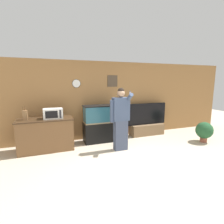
% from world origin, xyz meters
% --- Properties ---
extents(ground_plane, '(18.00, 18.00, 0.00)m').
position_xyz_m(ground_plane, '(0.00, 0.00, 0.00)').
color(ground_plane, beige).
extents(wall_back_paneled, '(10.00, 0.08, 2.60)m').
position_xyz_m(wall_back_paneled, '(-0.00, 2.59, 1.30)').
color(wall_back_paneled, olive).
rests_on(wall_back_paneled, ground_plane).
extents(counter_island, '(1.50, 0.69, 0.92)m').
position_xyz_m(counter_island, '(-1.97, 1.99, 0.46)').
color(counter_island, brown).
rests_on(counter_island, ground_plane).
extents(microwave, '(0.52, 0.33, 0.28)m').
position_xyz_m(microwave, '(-1.75, 1.95, 1.06)').
color(microwave, white).
rests_on(microwave, counter_island).
extents(knife_block, '(0.12, 0.12, 0.36)m').
position_xyz_m(knife_block, '(-2.46, 2.01, 1.05)').
color(knife_block, olive).
rests_on(knife_block, counter_island).
extents(aquarium_on_stand, '(1.15, 0.49, 1.19)m').
position_xyz_m(aquarium_on_stand, '(-0.28, 2.16, 0.60)').
color(aquarium_on_stand, black).
rests_on(aquarium_on_stand, ground_plane).
extents(tv_on_stand, '(1.51, 0.40, 1.17)m').
position_xyz_m(tv_on_stand, '(1.49, 2.27, 0.34)').
color(tv_on_stand, brown).
rests_on(tv_on_stand, ground_plane).
extents(person_standing, '(0.56, 0.42, 1.77)m').
position_xyz_m(person_standing, '(0.01, 1.28, 0.92)').
color(person_standing, '#424C66').
rests_on(person_standing, ground_plane).
extents(potted_plant, '(0.53, 0.53, 0.66)m').
position_xyz_m(potted_plant, '(2.81, 0.95, 0.38)').
color(potted_plant, brown).
rests_on(potted_plant, ground_plane).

